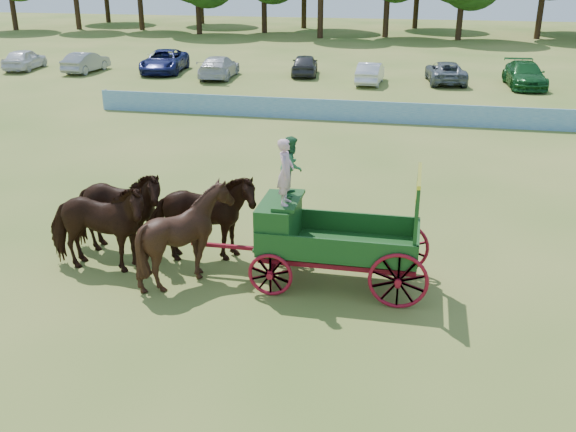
{
  "coord_description": "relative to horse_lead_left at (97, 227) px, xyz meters",
  "views": [
    {
      "loc": [
        2.76,
        -13.66,
        7.5
      ],
      "look_at": [
        -0.39,
        1.56,
        1.3
      ],
      "focal_mm": 40.0,
      "sensor_mm": 36.0,
      "label": 1
    }
  ],
  "objects": [
    {
      "name": "farm_dray",
      "position": [
        5.37,
        0.57,
        0.38
      ],
      "size": [
        6.0,
        2.0,
        3.73
      ],
      "color": "maroon",
      "rests_on": "ground"
    },
    {
      "name": "horse_lead_right",
      "position": [
        0.0,
        1.1,
        0.0
      ],
      "size": [
        2.93,
        1.38,
        2.45
      ],
      "primitive_type": "imported",
      "rotation": [
        0.0,
        0.0,
        1.59
      ],
      "color": "black",
      "rests_on": "ground"
    },
    {
      "name": "sponsor_banner",
      "position": [
        4.02,
        17.99,
        -0.7
      ],
      "size": [
        26.0,
        0.08,
        1.05
      ],
      "primitive_type": "cube",
      "color": "#206EAE",
      "rests_on": "ground"
    },
    {
      "name": "horse_wheel_right",
      "position": [
        2.4,
        1.1,
        0.0
      ],
      "size": [
        3.14,
        2.02,
        2.45
      ],
      "primitive_type": "imported",
      "rotation": [
        0.0,
        0.0,
        1.83
      ],
      "color": "black",
      "rests_on": "ground"
    },
    {
      "name": "parked_cars",
      "position": [
        7.14,
        29.87,
        -0.48
      ],
      "size": [
        57.26,
        7.09,
        1.58
      ],
      "color": "silver",
      "rests_on": "ground"
    },
    {
      "name": "ground",
      "position": [
        5.02,
        -0.01,
        -1.22
      ],
      "size": [
        160.0,
        160.0,
        0.0
      ],
      "primitive_type": "plane",
      "color": "olive",
      "rests_on": "ground"
    },
    {
      "name": "horse_lead_left",
      "position": [
        0.0,
        0.0,
        0.0
      ],
      "size": [
        2.95,
        1.45,
        2.45
      ],
      "primitive_type": "imported",
      "rotation": [
        0.0,
        0.0,
        1.62
      ],
      "color": "black",
      "rests_on": "ground"
    },
    {
      "name": "horse_wheel_left",
      "position": [
        2.4,
        0.0,
        0.0
      ],
      "size": [
        2.54,
        2.34,
        2.45
      ],
      "primitive_type": "imported",
      "rotation": [
        0.0,
        0.0,
        1.75
      ],
      "color": "black",
      "rests_on": "ground"
    }
  ]
}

